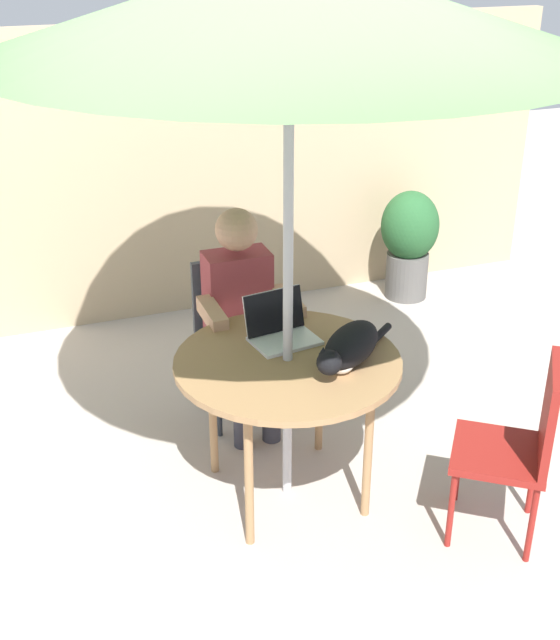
{
  "coord_description": "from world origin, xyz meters",
  "views": [
    {
      "loc": [
        -1.16,
        -3.05,
        2.54
      ],
      "look_at": [
        0.0,
        0.1,
        0.89
      ],
      "focal_mm": 46.37,
      "sensor_mm": 36.0,
      "label": 1
    }
  ],
  "objects_px": {
    "chair_empty": "(522,439)",
    "cat": "(349,347)",
    "chair_occupied": "(234,327)",
    "person_seated": "(242,310)",
    "patio_umbrella": "(289,2)",
    "patio_table": "(288,371)",
    "potted_plant_near_fence": "(409,239)",
    "laptop": "(279,326)"
  },
  "relations": [
    {
      "from": "chair_empty",
      "to": "cat",
      "type": "distance_m",
      "value": 0.84
    },
    {
      "from": "chair_occupied",
      "to": "person_seated",
      "type": "xyz_separation_m",
      "value": [
        0.0,
        -0.16,
        0.17
      ]
    },
    {
      "from": "patio_umbrella",
      "to": "chair_occupied",
      "type": "bearing_deg",
      "value": 90.0
    },
    {
      "from": "patio_table",
      "to": "potted_plant_near_fence",
      "type": "relative_size",
      "value": 1.29
    },
    {
      "from": "chair_empty",
      "to": "patio_umbrella",
      "type": "bearing_deg",
      "value": 143.55
    },
    {
      "from": "person_seated",
      "to": "potted_plant_near_fence",
      "type": "relative_size",
      "value": 1.52
    },
    {
      "from": "chair_occupied",
      "to": "laptop",
      "type": "bearing_deg",
      "value": -86.62
    },
    {
      "from": "chair_occupied",
      "to": "person_seated",
      "type": "bearing_deg",
      "value": -90.0
    },
    {
      "from": "potted_plant_near_fence",
      "to": "laptop",
      "type": "bearing_deg",
      "value": -134.05
    },
    {
      "from": "person_seated",
      "to": "patio_umbrella",
      "type": "bearing_deg",
      "value": -90.0
    },
    {
      "from": "laptop",
      "to": "person_seated",
      "type": "bearing_deg",
      "value": 94.51
    },
    {
      "from": "chair_occupied",
      "to": "laptop",
      "type": "height_order",
      "value": "laptop"
    },
    {
      "from": "patio_table",
      "to": "cat",
      "type": "relative_size",
      "value": 1.92
    },
    {
      "from": "laptop",
      "to": "potted_plant_near_fence",
      "type": "height_order",
      "value": "laptop"
    },
    {
      "from": "laptop",
      "to": "chair_occupied",
      "type": "bearing_deg",
      "value": 93.38
    },
    {
      "from": "patio_table",
      "to": "patio_umbrella",
      "type": "distance_m",
      "value": 1.57
    },
    {
      "from": "patio_table",
      "to": "patio_umbrella",
      "type": "relative_size",
      "value": 0.43
    },
    {
      "from": "chair_occupied",
      "to": "chair_empty",
      "type": "height_order",
      "value": "same"
    },
    {
      "from": "person_seated",
      "to": "potted_plant_near_fence",
      "type": "bearing_deg",
      "value": 35.94
    },
    {
      "from": "laptop",
      "to": "potted_plant_near_fence",
      "type": "distance_m",
      "value": 2.33
    },
    {
      "from": "potted_plant_near_fence",
      "to": "cat",
      "type": "bearing_deg",
      "value": -124.96
    },
    {
      "from": "patio_umbrella",
      "to": "chair_empty",
      "type": "distance_m",
      "value": 2.03
    },
    {
      "from": "patio_umbrella",
      "to": "chair_empty",
      "type": "xyz_separation_m",
      "value": [
        0.84,
        -0.62,
        -1.74
      ]
    },
    {
      "from": "laptop",
      "to": "patio_table",
      "type": "bearing_deg",
      "value": -99.92
    },
    {
      "from": "laptop",
      "to": "cat",
      "type": "bearing_deg",
      "value": -59.8
    },
    {
      "from": "chair_occupied",
      "to": "patio_table",
      "type": "bearing_deg",
      "value": -90.0
    },
    {
      "from": "patio_table",
      "to": "laptop",
      "type": "height_order",
      "value": "laptop"
    },
    {
      "from": "patio_umbrella",
      "to": "laptop",
      "type": "bearing_deg",
      "value": 80.08
    },
    {
      "from": "patio_umbrella",
      "to": "cat",
      "type": "height_order",
      "value": "patio_umbrella"
    },
    {
      "from": "person_seated",
      "to": "potted_plant_near_fence",
      "type": "xyz_separation_m",
      "value": [
        1.64,
        1.19,
        -0.23
      ]
    },
    {
      "from": "laptop",
      "to": "cat",
      "type": "xyz_separation_m",
      "value": [
        0.2,
        -0.35,
        0.02
      ]
    },
    {
      "from": "patio_table",
      "to": "person_seated",
      "type": "relative_size",
      "value": 0.85
    },
    {
      "from": "chair_empty",
      "to": "laptop",
      "type": "height_order",
      "value": "laptop"
    },
    {
      "from": "chair_empty",
      "to": "person_seated",
      "type": "height_order",
      "value": "person_seated"
    },
    {
      "from": "chair_occupied",
      "to": "laptop",
      "type": "relative_size",
      "value": 2.62
    },
    {
      "from": "patio_table",
      "to": "potted_plant_near_fence",
      "type": "distance_m",
      "value": 2.49
    },
    {
      "from": "chair_occupied",
      "to": "chair_empty",
      "type": "xyz_separation_m",
      "value": [
        0.84,
        -1.46,
        0.0
      ]
    },
    {
      "from": "patio_umbrella",
      "to": "chair_empty",
      "type": "height_order",
      "value": "patio_umbrella"
    },
    {
      "from": "patio_table",
      "to": "potted_plant_near_fence",
      "type": "xyz_separation_m",
      "value": [
        1.64,
        1.86,
        -0.23
      ]
    },
    {
      "from": "patio_table",
      "to": "chair_empty",
      "type": "height_order",
      "value": "chair_empty"
    },
    {
      "from": "patio_umbrella",
      "to": "cat",
      "type": "relative_size",
      "value": 4.52
    },
    {
      "from": "cat",
      "to": "patio_table",
      "type": "bearing_deg",
      "value": 150.36
    }
  ]
}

